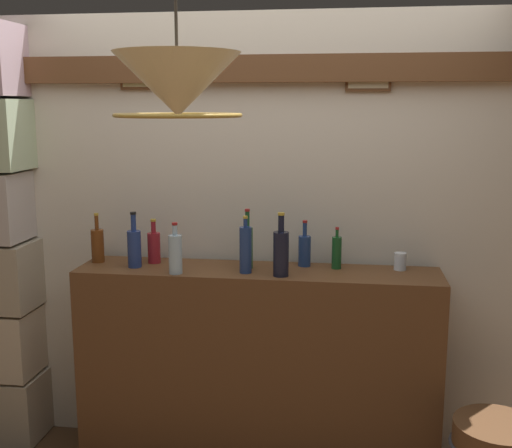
{
  "coord_description": "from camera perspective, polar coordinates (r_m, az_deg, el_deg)",
  "views": [
    {
      "loc": [
        0.44,
        -2.33,
        1.93
      ],
      "look_at": [
        0.0,
        0.78,
        1.35
      ],
      "focal_mm": 44.62,
      "sensor_mm": 36.0,
      "label": 1
    }
  ],
  "objects": [
    {
      "name": "panelled_rear_partition",
      "position": [
        3.52,
        0.72,
        -0.22
      ],
      "size": [
        3.02,
        0.15,
        2.42
      ],
      "color": "beige",
      "rests_on": "ground"
    },
    {
      "name": "bar_shelf_unit",
      "position": [
        3.48,
        0.12,
        -12.89
      ],
      "size": [
        1.89,
        0.38,
        1.1
      ],
      "primitive_type": "cube",
      "color": "brown",
      "rests_on": "ground"
    },
    {
      "name": "liquor_bottle_port",
      "position": [
        3.36,
        4.38,
        -2.32
      ],
      "size": [
        0.07,
        0.07,
        0.25
      ],
      "color": "navy",
      "rests_on": "bar_shelf_unit"
    },
    {
      "name": "liquor_bottle_bourbon",
      "position": [
        3.33,
        7.24,
        -2.52
      ],
      "size": [
        0.05,
        0.05,
        0.22
      ],
      "color": "#174A21",
      "rests_on": "bar_shelf_unit"
    },
    {
      "name": "liquor_bottle_sherry",
      "position": [
        3.39,
        -10.86,
        -2.04
      ],
      "size": [
        0.07,
        0.07,
        0.29
      ],
      "color": "navy",
      "rests_on": "bar_shelf_unit"
    },
    {
      "name": "liquor_bottle_rum",
      "position": [
        3.54,
        -14.01,
        -1.81
      ],
      "size": [
        0.07,
        0.07,
        0.27
      ],
      "color": "brown",
      "rests_on": "bar_shelf_unit"
    },
    {
      "name": "liquor_bottle_tequila",
      "position": [
        3.15,
        2.25,
        -2.53
      ],
      "size": [
        0.08,
        0.08,
        0.32
      ],
      "color": "black",
      "rests_on": "bar_shelf_unit"
    },
    {
      "name": "liquor_bottle_mezcal",
      "position": [
        3.21,
        -0.95,
        -2.28
      ],
      "size": [
        0.06,
        0.06,
        0.29
      ],
      "color": "navy",
      "rests_on": "bar_shelf_unit"
    },
    {
      "name": "liquor_bottle_rye",
      "position": [
        3.47,
        -9.14,
        -2.0
      ],
      "size": [
        0.07,
        0.07,
        0.24
      ],
      "color": "maroon",
      "rests_on": "bar_shelf_unit"
    },
    {
      "name": "liquor_bottle_vodka",
      "position": [
        3.23,
        -7.24,
        -2.62
      ],
      "size": [
        0.07,
        0.07,
        0.26
      ],
      "color": "#A2BCCA",
      "rests_on": "bar_shelf_unit"
    },
    {
      "name": "liquor_bottle_scotch",
      "position": [
        3.3,
        -0.78,
        -1.97
      ],
      "size": [
        0.06,
        0.06,
        0.31
      ],
      "color": "#1B4B26",
      "rests_on": "bar_shelf_unit"
    },
    {
      "name": "glass_tumbler_rocks",
      "position": [
        3.37,
        12.8,
        -3.28
      ],
      "size": [
        0.06,
        0.06,
        0.09
      ],
      "color": "silver",
      "rests_on": "bar_shelf_unit"
    },
    {
      "name": "pendant_lamp",
      "position": [
        2.42,
        -7.05,
        12.13
      ],
      "size": [
        0.48,
        0.48,
        0.68
      ],
      "color": "beige"
    }
  ]
}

